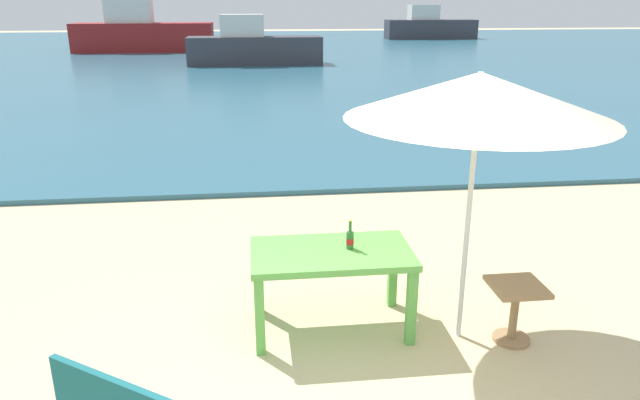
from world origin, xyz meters
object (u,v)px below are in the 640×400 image
at_px(boat_sailboat, 142,33).
at_px(picnic_table_green, 331,262).
at_px(beer_bottle_amber, 350,239).
at_px(patio_umbrella, 479,96).
at_px(boat_fishing_trawler, 253,47).
at_px(boat_barge, 429,27).
at_px(swimmer_person, 401,113).
at_px(side_table_wood, 515,304).

bearing_deg(boat_sailboat, picnic_table_green, -77.67).
bearing_deg(beer_bottle_amber, boat_sailboat, 102.64).
distance_m(picnic_table_green, patio_umbrella, 1.85).
xyz_separation_m(picnic_table_green, beer_bottle_amber, (0.16, 0.02, 0.20)).
height_order(beer_bottle_amber, boat_sailboat, boat_sailboat).
distance_m(boat_sailboat, boat_fishing_trawler, 10.00).
height_order(patio_umbrella, boat_fishing_trawler, patio_umbrella).
xyz_separation_m(patio_umbrella, boat_sailboat, (-7.76, 30.74, -1.04)).
xyz_separation_m(patio_umbrella, boat_barge, (11.85, 40.47, -1.15)).
xyz_separation_m(picnic_table_green, swimmer_person, (2.95, 9.12, -0.41)).
height_order(side_table_wood, boat_fishing_trawler, boat_fishing_trawler).
height_order(side_table_wood, boat_sailboat, boat_sailboat).
bearing_deg(side_table_wood, boat_sailboat, 104.87).
height_order(picnic_table_green, beer_bottle_amber, beer_bottle_amber).
distance_m(side_table_wood, boat_barge, 42.18).
relative_size(picnic_table_green, side_table_wood, 2.59).
distance_m(patio_umbrella, boat_fishing_trawler, 22.96).
distance_m(side_table_wood, boat_fishing_trawler, 23.09).
height_order(beer_bottle_amber, patio_umbrella, patio_umbrella).
height_order(boat_sailboat, boat_fishing_trawler, boat_sailboat).
relative_size(picnic_table_green, boat_fishing_trawler, 0.23).
bearing_deg(swimmer_person, picnic_table_green, -107.90).
bearing_deg(swimmer_person, patio_umbrella, -101.11).
xyz_separation_m(beer_bottle_amber, boat_barge, (12.79, 40.18, 0.12)).
bearing_deg(boat_sailboat, side_table_wood, -75.13).
relative_size(side_table_wood, boat_fishing_trawler, 0.09).
relative_size(patio_umbrella, boat_fishing_trawler, 0.38).
bearing_deg(swimmer_person, boat_fishing_trawler, 104.31).
relative_size(beer_bottle_amber, side_table_wood, 0.49).
height_order(picnic_table_green, side_table_wood, picnic_table_green).
bearing_deg(patio_umbrella, picnic_table_green, 166.44).
relative_size(beer_bottle_amber, boat_sailboat, 0.03).
xyz_separation_m(picnic_table_green, boat_sailboat, (-6.66, 30.47, 0.43)).
distance_m(patio_umbrella, boat_sailboat, 31.72).
height_order(patio_umbrella, boat_sailboat, boat_sailboat).
height_order(beer_bottle_amber, swimmer_person, beer_bottle_amber).
relative_size(boat_barge, boat_fishing_trawler, 1.14).
xyz_separation_m(picnic_table_green, boat_barge, (12.95, 40.20, 0.32)).
xyz_separation_m(side_table_wood, boat_barge, (11.42, 40.60, 0.62)).
xyz_separation_m(patio_umbrella, boat_fishing_trawler, (-1.59, 22.87, -1.26)).
height_order(picnic_table_green, boat_sailboat, boat_sailboat).
bearing_deg(boat_sailboat, patio_umbrella, -75.82).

